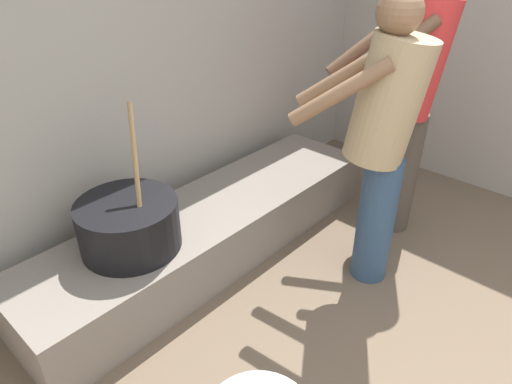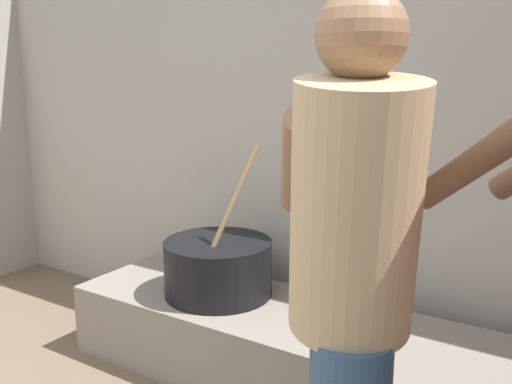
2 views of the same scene
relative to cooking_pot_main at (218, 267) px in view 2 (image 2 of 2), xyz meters
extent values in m
cube|color=#9E998E|center=(0.28, 0.51, 0.53)|extent=(4.82, 0.20, 2.00)
cube|color=slate|center=(0.53, -0.01, -0.30)|extent=(2.36, 0.60, 0.34)
cylinder|color=black|center=(0.00, 0.00, 0.00)|extent=(0.50, 0.50, 0.26)
cylinder|color=#937047|center=(0.09, 0.00, 0.33)|extent=(0.18, 0.21, 0.51)
cylinder|color=brown|center=(1.26, -0.66, 0.72)|extent=(0.44, 0.33, 0.37)
cylinder|color=tan|center=(0.99, -0.80, 0.57)|extent=(0.45, 0.48, 0.64)
sphere|color=brown|center=(0.99, -0.79, 0.97)|extent=(0.21, 0.21, 0.21)
cylinder|color=brown|center=(0.99, -0.54, 0.64)|extent=(0.29, 0.43, 0.35)
cylinder|color=brown|center=(0.76, -0.67, 0.64)|extent=(0.29, 0.43, 0.35)
camera|label=1|loc=(-0.95, -1.72, 1.28)|focal=31.64mm
camera|label=2|loc=(1.46, -1.97, 0.89)|focal=38.75mm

